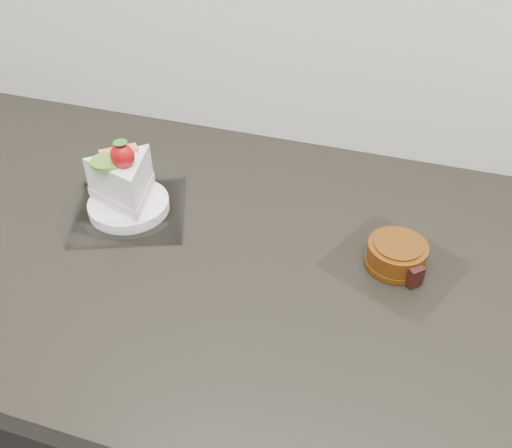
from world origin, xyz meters
TOP-DOWN VIEW (x-y plane):
  - cake_tray at (-0.36, 1.72)m, footprint 0.21×0.21m
  - mooncake_wrap at (0.05, 1.73)m, footprint 0.21×0.21m

SIDE VIEW (x-z plane):
  - mooncake_wrap at x=0.05m, z-range 0.90..0.93m
  - cake_tray at x=-0.36m, z-range 0.87..1.00m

